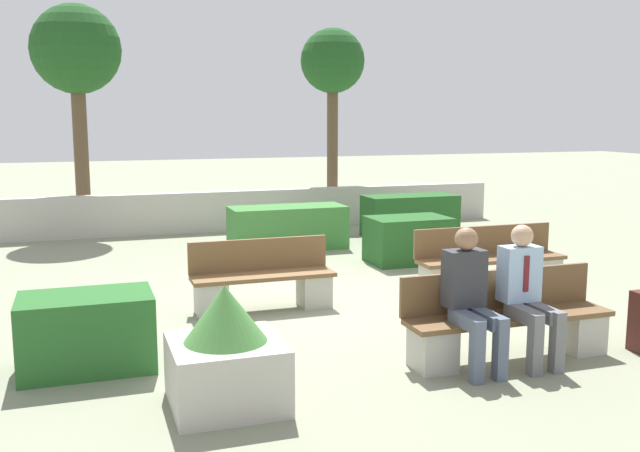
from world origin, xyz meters
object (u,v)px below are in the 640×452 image
at_px(bench_front, 507,325).
at_px(bench_left_side, 490,265).
at_px(bench_right_side, 263,284).
at_px(tree_center_left, 333,66).
at_px(tree_leftmost, 76,54).
at_px(person_seated_man, 526,288).
at_px(person_seated_woman, 471,293).
at_px(planter_corner_left, 226,354).

height_order(bench_front, bench_left_side, same).
bearing_deg(bench_front, bench_right_side, 126.16).
distance_m(bench_front, tree_center_left, 10.44).
xyz_separation_m(tree_leftmost, tree_center_left, (5.54, 0.45, -0.09)).
xyz_separation_m(bench_front, person_seated_man, (0.10, -0.14, 0.40)).
relative_size(bench_front, person_seated_woman, 1.59).
xyz_separation_m(bench_front, bench_right_side, (-1.83, 2.51, -0.02)).
bearing_deg(person_seated_woman, tree_leftmost, 109.30).
height_order(bench_front, person_seated_man, person_seated_man).
bearing_deg(person_seated_man, bench_left_side, 64.32).
relative_size(bench_left_side, person_seated_man, 1.59).
bearing_deg(person_seated_woman, person_seated_man, -0.09).
height_order(bench_left_side, planter_corner_left, planter_corner_left).
xyz_separation_m(bench_right_side, planter_corner_left, (-1.01, -2.75, 0.12)).
bearing_deg(tree_center_left, bench_left_side, -92.56).
bearing_deg(tree_center_left, bench_right_side, -115.78).
bearing_deg(bench_front, tree_center_left, 80.18).
height_order(bench_left_side, bench_right_side, same).
xyz_separation_m(bench_left_side, person_seated_woman, (-1.88, -2.64, 0.40)).
bearing_deg(person_seated_woman, tree_center_left, 77.50).
height_order(person_seated_woman, tree_leftmost, tree_leftmost).
xyz_separation_m(bench_front, bench_left_side, (1.37, 2.50, -0.00)).
height_order(bench_front, planter_corner_left, planter_corner_left).
relative_size(bench_front, bench_right_side, 1.21).
relative_size(bench_left_side, tree_center_left, 0.49).
distance_m(person_seated_man, tree_center_left, 10.45).
distance_m(planter_corner_left, tree_leftmost, 10.15).
bearing_deg(tree_leftmost, person_seated_man, -67.50).
bearing_deg(bench_right_side, bench_left_side, -2.65).
relative_size(bench_left_side, tree_leftmost, 0.47).
height_order(bench_front, bench_right_side, same).
bearing_deg(person_seated_man, person_seated_woman, 179.91).
bearing_deg(bench_right_side, bench_front, -56.41).
height_order(person_seated_woman, planter_corner_left, person_seated_woman).
relative_size(bench_right_side, planter_corner_left, 1.72).
distance_m(bench_right_side, person_seated_woman, 2.99).
bearing_deg(bench_left_side, bench_right_side, 175.74).
bearing_deg(bench_left_side, tree_leftmost, 123.02).
bearing_deg(tree_center_left, planter_corner_left, -114.28).
bearing_deg(tree_leftmost, tree_center_left, 4.63).
xyz_separation_m(person_seated_man, planter_corner_left, (-2.94, -0.10, -0.30)).
distance_m(bench_left_side, bench_right_side, 3.20).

